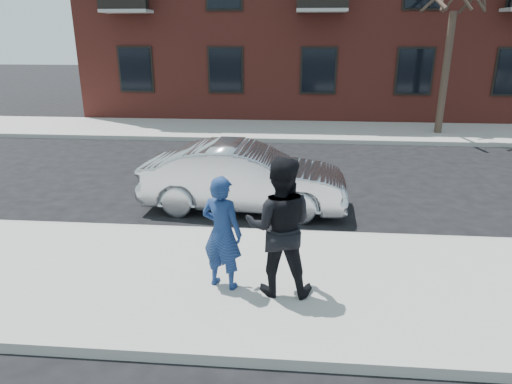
{
  "coord_description": "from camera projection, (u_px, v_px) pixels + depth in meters",
  "views": [
    {
      "loc": [
        -0.78,
        -6.23,
        3.61
      ],
      "look_at": [
        -1.35,
        0.4,
        1.3
      ],
      "focal_mm": 32.0,
      "sensor_mm": 36.0,
      "label": 1
    }
  ],
  "objects": [
    {
      "name": "near_curb",
      "position": [
        334.0,
        236.0,
        8.41
      ],
      "size": [
        50.0,
        0.1,
        0.15
      ],
      "primitive_type": "cube",
      "color": "#999691",
      "rests_on": "ground"
    },
    {
      "name": "far_curb",
      "position": [
        317.0,
        141.0,
        15.85
      ],
      "size": [
        50.0,
        0.1,
        0.15
      ],
      "primitive_type": "cube",
      "color": "#999691",
      "rests_on": "ground"
    },
    {
      "name": "man_hoodie",
      "position": [
        222.0,
        233.0,
        6.36
      ],
      "size": [
        0.71,
        0.59,
        1.66
      ],
      "rotation": [
        0.0,
        0.0,
        2.79
      ],
      "color": "navy",
      "rests_on": "near_sidewalk"
    },
    {
      "name": "near_sidewalk",
      "position": [
        344.0,
        287.0,
        6.72
      ],
      "size": [
        50.0,
        3.5,
        0.15
      ],
      "primitive_type": "cube",
      "color": "#9B9893",
      "rests_on": "ground"
    },
    {
      "name": "ground",
      "position": [
        342.0,
        283.0,
        6.98
      ],
      "size": [
        100.0,
        100.0,
        0.0
      ],
      "primitive_type": "plane",
      "color": "black",
      "rests_on": "ground"
    },
    {
      "name": "silver_sedan",
      "position": [
        244.0,
        177.0,
        9.72
      ],
      "size": [
        4.4,
        1.73,
        1.43
      ],
      "primitive_type": "imported",
      "rotation": [
        0.0,
        0.0,
        1.52
      ],
      "color": "#B7BABF",
      "rests_on": "ground"
    },
    {
      "name": "far_sidewalk",
      "position": [
        315.0,
        131.0,
        17.54
      ],
      "size": [
        50.0,
        3.5,
        0.15
      ],
      "primitive_type": "cube",
      "color": "#9B9893",
      "rests_on": "ground"
    },
    {
      "name": "man_peacoat",
      "position": [
        280.0,
        227.0,
        6.18
      ],
      "size": [
        0.97,
        0.77,
        1.96
      ],
      "rotation": [
        0.0,
        0.0,
        3.11
      ],
      "color": "black",
      "rests_on": "near_sidewalk"
    }
  ]
}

